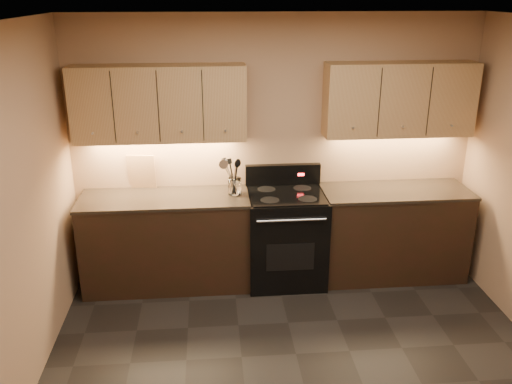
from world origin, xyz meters
TOP-DOWN VIEW (x-y plane):
  - ceiling at (0.00, 0.00)m, footprint 4.00×4.00m
  - wall_back at (0.00, 2.00)m, footprint 4.00×0.04m
  - counter_left at (-1.10, 1.70)m, footprint 1.62×0.62m
  - counter_right at (1.18, 1.70)m, footprint 1.46×0.62m
  - stove at (0.08, 1.68)m, footprint 0.76×0.68m
  - upper_cab_left at (-1.10, 1.85)m, footprint 1.60×0.30m
  - upper_cab_right at (1.18, 1.85)m, footprint 1.44×0.30m
  - outlet_plate at (-1.30, 1.99)m, footprint 0.08×0.01m
  - utensil_crock at (-0.42, 1.73)m, footprint 0.17×0.17m
  - cutting_board at (-1.33, 1.97)m, footprint 0.28×0.09m
  - wooden_spoon at (-0.46, 1.72)m, footprint 0.14×0.09m
  - black_spoon at (-0.43, 1.74)m, footprint 0.11×0.11m
  - black_turner at (-0.42, 1.70)m, footprint 0.16×0.18m
  - steel_spatula at (-0.40, 1.74)m, footprint 0.22×0.11m
  - steel_skimmer at (-0.38, 1.70)m, footprint 0.24×0.13m

SIDE VIEW (x-z plane):
  - counter_left at x=-1.10m, z-range 0.00..0.93m
  - counter_right at x=1.18m, z-range 0.00..0.93m
  - stove at x=0.08m, z-range -0.09..1.05m
  - utensil_crock at x=-0.42m, z-range 0.92..1.08m
  - cutting_board at x=-1.33m, z-range 0.93..1.28m
  - wooden_spoon at x=-0.46m, z-range 0.94..1.28m
  - black_spoon at x=-0.43m, z-range 0.94..1.29m
  - steel_skimmer at x=-0.38m, z-range 0.94..1.29m
  - outlet_plate at x=-1.30m, z-range 1.06..1.18m
  - black_turner at x=-0.42m, z-range 0.94..1.30m
  - steel_spatula at x=-0.40m, z-range 0.94..1.33m
  - wall_back at x=0.00m, z-range 0.00..2.60m
  - upper_cab_left at x=-1.10m, z-range 1.45..2.15m
  - upper_cab_right at x=1.18m, z-range 1.45..2.15m
  - ceiling at x=0.00m, z-range 2.60..2.60m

